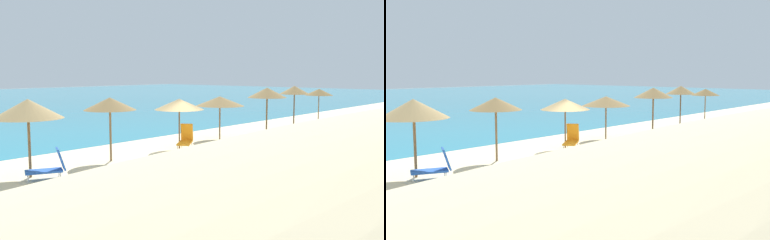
% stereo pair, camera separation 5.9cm
% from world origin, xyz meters
% --- Properties ---
extents(ground_plane, '(160.00, 160.00, 0.00)m').
position_xyz_m(ground_plane, '(0.00, 0.00, 0.00)').
color(ground_plane, beige).
extents(beach_umbrella_2, '(2.47, 2.47, 2.81)m').
position_xyz_m(beach_umbrella_2, '(-6.66, 1.50, 2.46)').
color(beach_umbrella_2, brown).
rests_on(beach_umbrella_2, ground_plane).
extents(beach_umbrella_3, '(2.20, 2.20, 2.69)m').
position_xyz_m(beach_umbrella_3, '(-2.92, 1.66, 2.42)').
color(beach_umbrella_3, brown).
rests_on(beach_umbrella_3, ground_plane).
extents(beach_umbrella_4, '(2.42, 2.42, 2.45)m').
position_xyz_m(beach_umbrella_4, '(1.17, 1.52, 2.18)').
color(beach_umbrella_4, brown).
rests_on(beach_umbrella_4, ground_plane).
extents(beach_umbrella_5, '(2.69, 2.69, 2.40)m').
position_xyz_m(beach_umbrella_5, '(4.94, 1.95, 2.12)').
color(beach_umbrella_5, brown).
rests_on(beach_umbrella_5, ground_plane).
extents(beach_umbrella_6, '(2.38, 2.38, 2.79)m').
position_xyz_m(beach_umbrella_6, '(8.86, 1.35, 2.47)').
color(beach_umbrella_6, brown).
rests_on(beach_umbrella_6, ground_plane).
extents(beach_umbrella_7, '(2.04, 2.04, 2.79)m').
position_xyz_m(beach_umbrella_7, '(12.85, 1.66, 2.50)').
color(beach_umbrella_7, brown).
rests_on(beach_umbrella_7, ground_plane).
extents(beach_umbrella_8, '(2.04, 2.04, 2.49)m').
position_xyz_m(beach_umbrella_8, '(16.25, 1.48, 2.24)').
color(beach_umbrella_8, brown).
rests_on(beach_umbrella_8, ground_plane).
extents(lounge_chair_1, '(1.59, 1.34, 1.21)m').
position_xyz_m(lounge_chair_1, '(1.26, 1.19, 0.49)').
color(lounge_chair_1, orange).
rests_on(lounge_chair_1, ground_plane).
extents(lounge_chair_2, '(1.51, 1.18, 1.08)m').
position_xyz_m(lounge_chair_2, '(-6.33, 0.75, 0.43)').
color(lounge_chair_2, blue).
rests_on(lounge_chair_2, ground_plane).
extents(beach_ball, '(0.37, 0.37, 0.37)m').
position_xyz_m(beach_ball, '(1.50, -1.18, 0.19)').
color(beach_ball, red).
rests_on(beach_ball, ground_plane).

